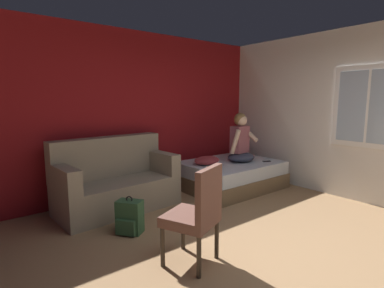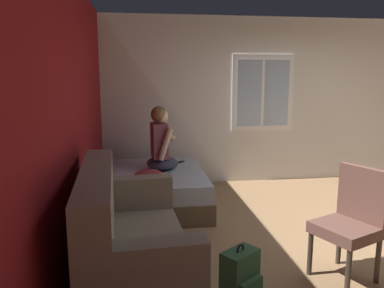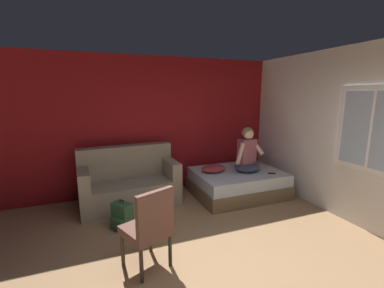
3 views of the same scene
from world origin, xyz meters
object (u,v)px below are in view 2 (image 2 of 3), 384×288
person_seated (161,144)px  backpack (241,276)px  throw_pillow (149,176)px  couch (127,246)px  side_chair (351,219)px  bed (157,189)px  cell_phone (181,162)px

person_seated → backpack: (-2.46, -0.49, -0.64)m
throw_pillow → couch: bearing=172.3°
person_seated → throw_pillow: person_seated is taller
couch → side_chair: 1.93m
bed → cell_phone: cell_phone is taller
cell_phone → couch: bearing=-71.6°
cell_phone → throw_pillow: bearing=-82.8°
side_chair → bed: bearing=37.2°
couch → backpack: size_ratio=3.82×
side_chair → backpack: size_ratio=2.14×
bed → side_chair: side_chair is taller
side_chair → backpack: side_chair is taller
bed → side_chair: size_ratio=1.75×
bed → person_seated: person_seated is taller
backpack → cell_phone: (2.82, 0.17, 0.29)m
bed → couch: bearing=171.0°
backpack → cell_phone: cell_phone is taller
throw_pillow → person_seated: bearing=-16.4°
couch → backpack: bearing=-104.7°
person_seated → throw_pillow: 0.72m
bed → couch: size_ratio=0.98×
person_seated → throw_pillow: size_ratio=1.82×
side_chair → backpack: bearing=101.0°
person_seated → cell_phone: person_seated is taller
backpack → cell_phone: bearing=3.5°
bed → cell_phone: (0.52, -0.39, 0.25)m
couch → throw_pillow: 1.61m
couch → throw_pillow: bearing=-7.7°
couch → cell_phone: 2.68m
side_chair → backpack: 1.10m
person_seated → cell_phone: bearing=-41.3°
bed → couch: (-2.07, 0.33, 0.16)m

